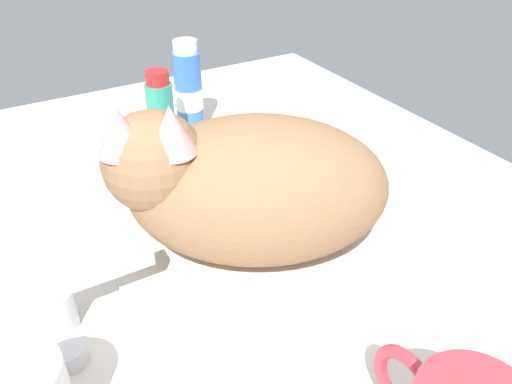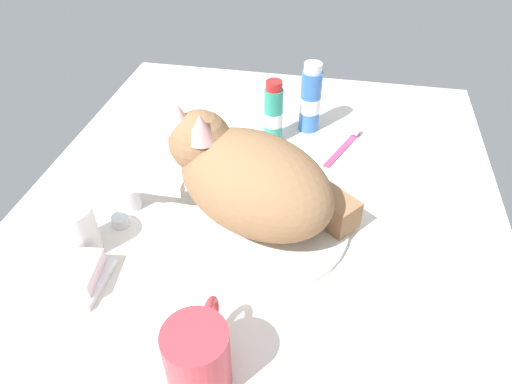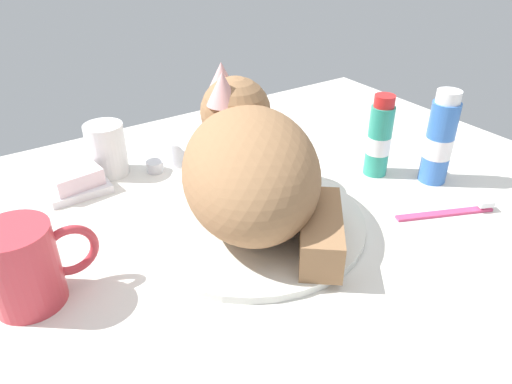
# 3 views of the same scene
# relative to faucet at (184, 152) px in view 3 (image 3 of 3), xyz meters

# --- Properties ---
(ground_plane) EXTENTS (1.10, 0.83, 0.03)m
(ground_plane) POSITION_rel_faucet_xyz_m (0.00, -0.20, -0.04)
(ground_plane) COLOR silver
(sink_basin) EXTENTS (0.31, 0.31, 0.01)m
(sink_basin) POSITION_rel_faucet_xyz_m (0.00, -0.20, -0.02)
(sink_basin) COLOR silver
(sink_basin) RESTS_ON ground_plane
(faucet) EXTENTS (0.12, 0.11, 0.06)m
(faucet) POSITION_rel_faucet_xyz_m (0.00, 0.00, 0.00)
(faucet) COLOR silver
(faucet) RESTS_ON ground_plane
(cat) EXTENTS (0.28, 0.33, 0.18)m
(cat) POSITION_rel_faucet_xyz_m (0.01, -0.19, 0.06)
(cat) COLOR #936B47
(cat) RESTS_ON sink_basin
(coffee_mug) EXTENTS (0.12, 0.08, 0.10)m
(coffee_mug) POSITION_rel_faucet_xyz_m (-0.28, -0.19, 0.02)
(coffee_mug) COLOR #C63842
(coffee_mug) RESTS_ON ground_plane
(rinse_cup) EXTENTS (0.06, 0.06, 0.08)m
(rinse_cup) POSITION_rel_faucet_xyz_m (-0.11, 0.05, 0.01)
(rinse_cup) COLOR white
(rinse_cup) RESTS_ON ground_plane
(soap_dish) EXTENTS (0.09, 0.06, 0.01)m
(soap_dish) POSITION_rel_faucet_xyz_m (-0.17, 0.02, -0.02)
(soap_dish) COLOR white
(soap_dish) RESTS_ON ground_plane
(soap_bar) EXTENTS (0.08, 0.06, 0.03)m
(soap_bar) POSITION_rel_faucet_xyz_m (-0.17, 0.02, -0.00)
(soap_bar) COLOR silver
(soap_bar) RESTS_ON soap_dish
(toothpaste_bottle) EXTENTS (0.04, 0.04, 0.13)m
(toothpaste_bottle) POSITION_rel_faucet_xyz_m (0.25, -0.19, 0.03)
(toothpaste_bottle) COLOR teal
(toothpaste_bottle) RESTS_ON ground_plane
(mouthwash_bottle) EXTENTS (0.04, 0.04, 0.15)m
(mouthwash_bottle) POSITION_rel_faucet_xyz_m (0.31, -0.25, 0.04)
(mouthwash_bottle) COLOR #3870C6
(mouthwash_bottle) RESTS_ON ground_plane
(toothbrush) EXTENTS (0.14, 0.07, 0.02)m
(toothbrush) POSITION_rel_faucet_xyz_m (0.25, -0.33, -0.02)
(toothbrush) COLOR #D83F72
(toothbrush) RESTS_ON ground_plane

